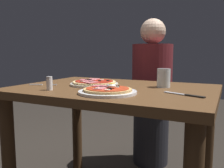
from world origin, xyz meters
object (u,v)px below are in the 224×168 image
pizza_foreground (108,91)px  pizza_across_left (94,83)px  water_glass_near (164,79)px  knife (186,95)px  salt_shaker (49,83)px  diner_person (152,96)px  dining_table (114,111)px  fork (41,85)px

pizza_foreground → pizza_across_left: 0.29m
water_glass_near → knife: water_glass_near is taller
water_glass_near → knife: (0.15, -0.21, -0.04)m
water_glass_near → salt_shaker: (-0.48, -0.35, -0.01)m
pizza_foreground → diner_person: 0.94m
knife → water_glass_near: bearing=126.3°
pizza_foreground → water_glass_near: water_glass_near is taller
pizza_across_left → salt_shaker: bearing=-112.5°
pizza_across_left → diner_person: bearing=80.0°
pizza_foreground → dining_table: bearing=108.4°
salt_shaker → diner_person: size_ratio=0.06×
water_glass_near → diner_person: size_ratio=0.08×
knife → salt_shaker: (-0.63, -0.14, 0.03)m
water_glass_near → fork: 0.68m
knife → diner_person: bearing=116.0°
dining_table → diner_person: 0.72m
fork → salt_shaker: bearing=-35.5°
pizza_foreground → pizza_across_left: size_ratio=0.97×
dining_table → pizza_foreground: 0.25m
dining_table → fork: bearing=-164.5°
pizza_foreground → diner_person: (-0.07, 0.92, -0.18)m
dining_table → fork: (-0.41, -0.11, 0.13)m
dining_table → water_glass_near: size_ratio=10.41×
water_glass_near → pizza_foreground: bearing=-119.8°
pizza_foreground → water_glass_near: (0.18, 0.31, 0.03)m
dining_table → fork: 0.44m
fork → knife: 0.80m
pizza_foreground → salt_shaker: (-0.30, -0.04, 0.02)m
water_glass_near → diner_person: (-0.25, 0.61, -0.21)m
knife → diner_person: 0.93m
dining_table → pizza_across_left: size_ratio=3.83×
dining_table → pizza_across_left: pizza_across_left is taller
dining_table → knife: knife is taller
diner_person → pizza_foreground: bearing=94.5°
pizza_across_left → knife: pizza_across_left is taller
pizza_foreground → fork: (-0.47, 0.08, -0.01)m
knife → fork: bearing=-178.7°
pizza_across_left → pizza_foreground: bearing=-47.3°
pizza_foreground → salt_shaker: bearing=-172.6°
pizza_foreground → knife: bearing=17.1°
pizza_across_left → fork: (-0.27, -0.13, -0.01)m
dining_table → diner_person: (-0.01, 0.72, -0.04)m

